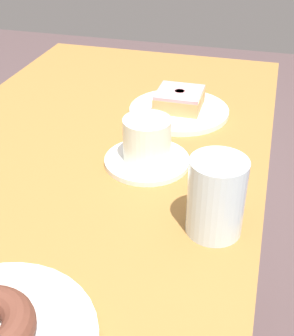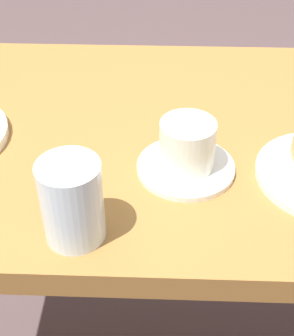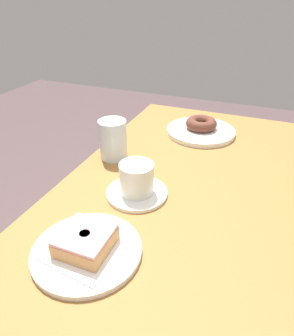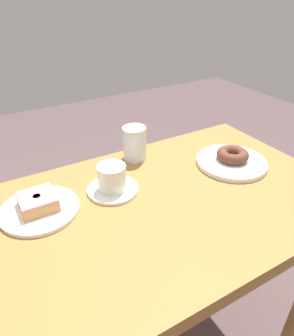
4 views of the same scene
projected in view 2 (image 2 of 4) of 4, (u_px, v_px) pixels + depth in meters
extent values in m
cube|color=olive|center=(170.00, 138.00, 0.83)|extent=(1.18, 0.63, 0.04)
cylinder|color=silver|center=(72.00, 202.00, 0.60)|extent=(0.08, 0.08, 0.11)
cylinder|color=white|center=(186.00, 167.00, 0.73)|extent=(0.15, 0.15, 0.01)
cylinder|color=silver|center=(187.00, 145.00, 0.70)|extent=(0.08, 0.08, 0.07)
cylinder|color=black|center=(188.00, 126.00, 0.68)|extent=(0.07, 0.07, 0.00)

